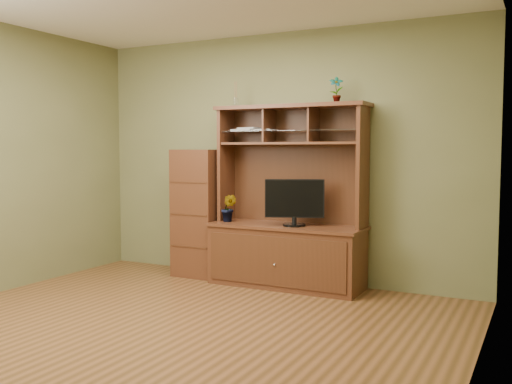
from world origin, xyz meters
The scene contains 8 objects.
room centered at (0.00, 0.00, 1.35)m, with size 4.54×4.04×2.74m.
media_hutch centered at (0.22, 1.73, 0.52)m, with size 1.66×0.61×1.90m.
monitor centered at (0.34, 1.65, 0.91)m, with size 0.58×0.28×0.48m.
orchid_plant centered at (-0.44, 1.65, 0.80)m, with size 0.16×0.13×0.30m, color #255F20.
top_plant centered at (0.72, 1.80, 2.03)m, with size 0.14×0.10×0.27m, color #3D6724.
reed_diffuser centered at (-0.44, 1.80, 2.01)m, with size 0.06×0.06×0.28m.
magazines centered at (-0.23, 1.80, 1.65)m, with size 0.49×0.20×0.04m.
side_cabinet centered at (-0.88, 1.75, 0.72)m, with size 0.51×0.47×1.43m.
Camera 1 is at (2.63, -3.70, 1.43)m, focal length 40.00 mm.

